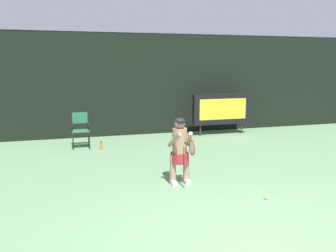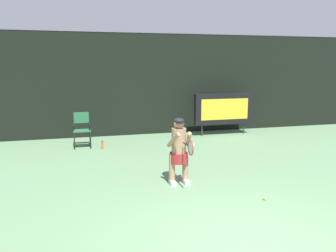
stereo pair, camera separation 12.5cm
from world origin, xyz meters
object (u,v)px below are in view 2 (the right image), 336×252
(scoreboard, at_px, (224,109))
(tennis_player, at_px, (179,149))
(water_bottle, at_px, (102,145))
(tennis_ball_loose, at_px, (265,198))
(tennis_racket, at_px, (190,147))
(umpire_chair, at_px, (82,128))

(scoreboard, distance_m, tennis_player, 5.59)
(water_bottle, distance_m, tennis_ball_loose, 5.54)
(tennis_racket, xyz_separation_m, tennis_ball_loose, (1.26, -0.70, -0.91))
(scoreboard, bearing_deg, tennis_player, -123.79)
(tennis_racket, bearing_deg, tennis_ball_loose, -14.50)
(scoreboard, distance_m, tennis_racket, 6.09)
(umpire_chair, height_order, tennis_ball_loose, umpire_chair)
(water_bottle, bearing_deg, scoreboard, 13.94)
(tennis_player, bearing_deg, umpire_chair, 115.77)
(scoreboard, bearing_deg, tennis_racket, -120.22)
(water_bottle, relative_size, tennis_racket, 0.44)
(scoreboard, xyz_separation_m, water_bottle, (-4.45, -1.10, -0.82))
(tennis_player, bearing_deg, water_bottle, 110.77)
(water_bottle, bearing_deg, tennis_ball_loose, -61.45)
(tennis_ball_loose, bearing_deg, tennis_racket, 150.94)
(water_bottle, relative_size, tennis_ball_loose, 3.90)
(tennis_player, bearing_deg, scoreboard, 56.21)
(tennis_racket, distance_m, tennis_ball_loose, 1.71)
(umpire_chair, bearing_deg, tennis_player, -64.23)
(scoreboard, xyz_separation_m, tennis_ball_loose, (-1.80, -5.97, -0.91))
(scoreboard, relative_size, water_bottle, 8.30)
(tennis_player, distance_m, tennis_racket, 0.65)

